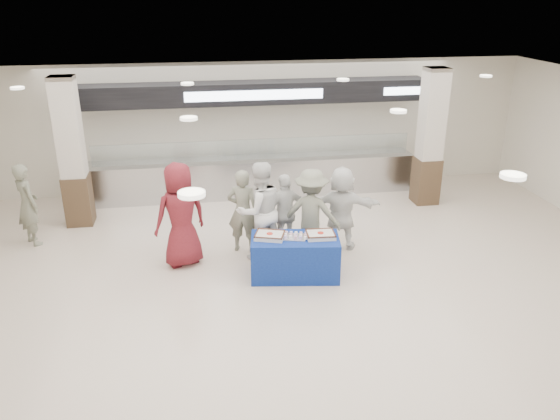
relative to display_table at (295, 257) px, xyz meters
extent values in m
plane|color=beige|center=(-0.21, -1.07, -0.38)|extent=(14.00, 14.00, 0.00)
cube|color=#B2B4B9|center=(-0.21, 4.33, 0.08)|extent=(8.00, 0.80, 0.90)
cube|color=#B2B4B9|center=(-0.21, 4.33, 0.55)|extent=(8.00, 0.85, 0.04)
cube|color=white|center=(-0.21, 4.03, 0.88)|extent=(7.60, 0.02, 0.50)
cube|color=black|center=(-0.21, 4.33, 2.17)|extent=(8.40, 0.70, 0.50)
cube|color=white|center=(-0.21, 3.97, 2.17)|extent=(3.20, 0.03, 0.22)
cube|color=white|center=(3.59, 3.97, 2.17)|extent=(1.40, 0.03, 0.18)
cube|color=#3C2A1B|center=(-4.21, 3.13, 0.18)|extent=(0.55, 0.55, 1.10)
cube|color=beige|center=(-4.21, 3.13, 1.78)|extent=(0.50, 0.50, 2.10)
cube|color=#3C2A1B|center=(3.79, 3.13, 0.18)|extent=(0.55, 0.55, 1.10)
cube|color=beige|center=(3.79, 3.13, 1.78)|extent=(0.50, 0.50, 2.10)
cube|color=navy|center=(0.00, 0.00, 0.00)|extent=(1.65, 1.00, 0.75)
cube|color=white|center=(-0.44, 0.08, 0.41)|extent=(0.59, 0.52, 0.08)
cube|color=#4A2515|center=(-0.44, 0.08, 0.46)|extent=(0.59, 0.52, 0.02)
cylinder|color=red|center=(-0.44, 0.08, 0.46)|extent=(0.14, 0.14, 0.01)
cube|color=white|center=(0.45, -0.04, 0.41)|extent=(0.51, 0.41, 0.08)
cube|color=#4A2515|center=(0.45, -0.04, 0.46)|extent=(0.51, 0.41, 0.02)
cylinder|color=red|center=(0.45, -0.04, 0.46)|extent=(0.12, 0.12, 0.01)
cube|color=silver|center=(-0.03, 0.02, 0.38)|extent=(0.51, 0.43, 0.02)
imported|color=maroon|center=(-1.98, 0.81, 0.61)|extent=(1.13, 0.94, 1.97)
imported|color=slate|center=(-0.80, 1.19, 0.46)|extent=(0.70, 0.57, 1.67)
imported|color=white|center=(-0.52, 0.85, 0.58)|extent=(1.10, 0.97, 1.91)
imported|color=white|center=(0.01, 1.06, 0.41)|extent=(0.99, 0.63, 1.58)
imported|color=slate|center=(0.46, 0.79, 0.49)|extent=(1.28, 1.01, 1.74)
imported|color=white|center=(1.10, 1.01, 0.47)|extent=(1.63, 0.82, 1.68)
imported|color=slate|center=(-4.99, 2.21, 0.47)|extent=(0.69, 0.73, 1.68)
camera|label=1|loc=(-1.67, -8.54, 4.43)|focal=35.00mm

